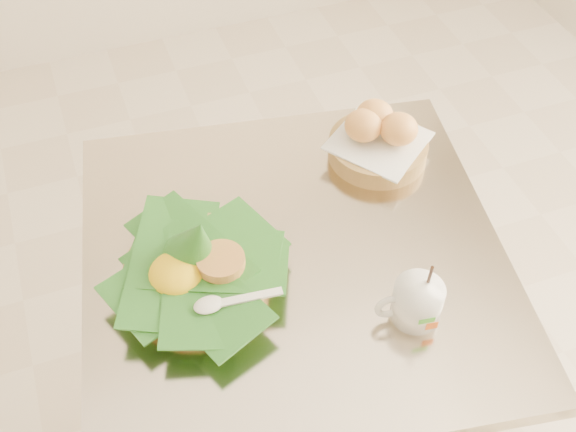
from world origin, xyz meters
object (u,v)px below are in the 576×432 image
object	(u,v)px
cafe_table	(294,327)
coffee_mug	(416,301)
rice_basket	(196,266)
bread_basket	(378,139)

from	to	relation	value
cafe_table	coffee_mug	xyz separation A→B (m)	(0.13, -0.18, 0.26)
cafe_table	rice_basket	xyz separation A→B (m)	(-0.17, 0.00, 0.26)
cafe_table	rice_basket	distance (m)	0.31
rice_basket	bread_basket	world-z (taller)	rice_basket
cafe_table	coffee_mug	size ratio (longest dim) A/B	5.99
bread_basket	coffee_mug	distance (m)	0.37
cafe_table	rice_basket	bearing A→B (deg)	179.89
coffee_mug	bread_basket	bearing A→B (deg)	74.16
rice_basket	coffee_mug	xyz separation A→B (m)	(0.30, -0.18, -0.00)
cafe_table	bread_basket	bearing A→B (deg)	37.07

